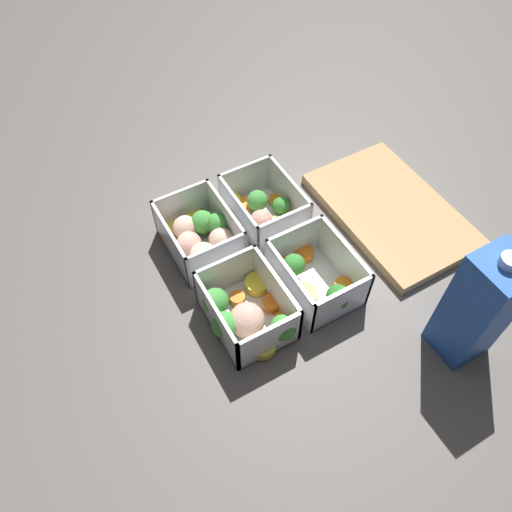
{
  "coord_description": "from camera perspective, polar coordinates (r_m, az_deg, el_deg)",
  "views": [
    {
      "loc": [
        0.4,
        -0.23,
        0.64
      ],
      "look_at": [
        0.0,
        0.0,
        0.03
      ],
      "focal_mm": 35.0,
      "sensor_mm": 36.0,
      "label": 1
    }
  ],
  "objects": [
    {
      "name": "juice_carton",
      "position": [
        0.7,
        24.04,
        -5.41
      ],
      "size": [
        0.07,
        0.07,
        0.2
      ],
      "color": "blue",
      "rests_on": "ground_plane"
    },
    {
      "name": "container_near_left",
      "position": [
        0.8,
        -6.39,
        2.29
      ],
      "size": [
        0.14,
        0.11,
        0.07
      ],
      "color": "white",
      "rests_on": "ground_plane"
    },
    {
      "name": "container_far_right",
      "position": [
        0.75,
        6.72,
        -2.45
      ],
      "size": [
        0.14,
        0.11,
        0.07
      ],
      "color": "white",
      "rests_on": "ground_plane"
    },
    {
      "name": "cutting_board",
      "position": [
        0.88,
        15.13,
        5.03
      ],
      "size": [
        0.28,
        0.18,
        0.02
      ],
      "color": "tan",
      "rests_on": "ground_plane"
    },
    {
      "name": "container_far_left",
      "position": [
        0.83,
        1.04,
        5.04
      ],
      "size": [
        0.15,
        0.1,
        0.07
      ],
      "color": "white",
      "rests_on": "ground_plane"
    },
    {
      "name": "container_near_right",
      "position": [
        0.71,
        -1.07,
        -6.65
      ],
      "size": [
        0.15,
        0.12,
        0.07
      ],
      "color": "white",
      "rests_on": "ground_plane"
    },
    {
      "name": "ground_plane",
      "position": [
        0.79,
        -0.0,
        -1.12
      ],
      "size": [
        4.0,
        4.0,
        0.0
      ],
      "primitive_type": "plane",
      "color": "#56514C"
    }
  ]
}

